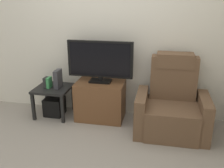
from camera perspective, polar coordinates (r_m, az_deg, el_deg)
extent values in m
plane|color=gray|center=(3.33, -4.80, -14.10)|extent=(6.40, 6.40, 0.00)
cube|color=beige|center=(3.91, -0.70, 11.57)|extent=(6.40, 0.06, 2.60)
cube|color=brown|center=(3.92, -2.63, -3.72)|extent=(0.73, 0.48, 0.59)
cube|color=black|center=(3.67, -3.51, -3.39)|extent=(0.67, 0.02, 0.02)
cube|color=black|center=(3.70, -3.33, -2.60)|extent=(0.34, 0.11, 0.04)
cube|color=black|center=(3.82, -2.63, 0.70)|extent=(0.32, 0.20, 0.03)
cube|color=black|center=(3.81, -2.64, 1.27)|extent=(0.06, 0.04, 0.05)
cube|color=black|center=(3.73, -2.71, 5.60)|extent=(0.98, 0.05, 0.54)
cube|color=black|center=(3.70, -2.81, 5.50)|extent=(0.90, 0.01, 0.49)
cube|color=brown|center=(3.64, 13.20, -7.71)|extent=(0.70, 0.72, 0.42)
cube|color=brown|center=(3.69, 13.74, 1.41)|extent=(0.64, 0.20, 0.62)
cube|color=brown|center=(3.64, 14.05, 5.24)|extent=(0.50, 0.26, 0.20)
cube|color=brown|center=(3.61, 6.58, -6.27)|extent=(0.14, 0.68, 0.56)
cube|color=brown|center=(3.65, 19.92, -7.08)|extent=(0.14, 0.68, 0.56)
cube|color=black|center=(4.07, -13.17, -0.96)|extent=(0.54, 0.54, 0.04)
cube|color=black|center=(4.07, -17.34, -4.97)|extent=(0.04, 0.04, 0.43)
cube|color=black|center=(3.87, -11.10, -5.69)|extent=(0.04, 0.04, 0.43)
cube|color=black|center=(4.45, -14.49, -2.52)|extent=(0.04, 0.04, 0.43)
cube|color=black|center=(4.27, -8.72, -3.05)|extent=(0.04, 0.04, 0.43)
cube|color=black|center=(4.19, -12.84, -4.92)|extent=(0.29, 0.29, 0.29)
cube|color=#262626|center=(4.06, -14.67, 0.38)|extent=(0.05, 0.12, 0.17)
cube|color=#388C4C|center=(4.04, -14.01, 0.33)|extent=(0.04, 0.13, 0.17)
cube|color=#333338|center=(3.99, -12.11, 1.13)|extent=(0.07, 0.20, 0.28)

